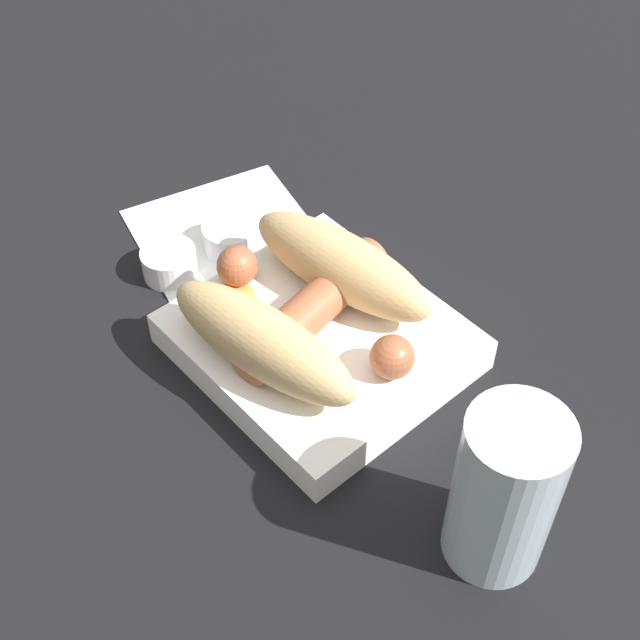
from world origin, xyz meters
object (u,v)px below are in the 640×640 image
bread_roll (302,300)px  drink_glass (505,492)px  condiment_cup_far (169,264)px  sausage (311,309)px  condiment_cup_near (230,239)px  food_tray (320,341)px

bread_roll → drink_glass: (0.22, -0.02, 0.01)m
condiment_cup_far → sausage: bearing=13.1°
condiment_cup_far → drink_glass: drink_glass is taller
sausage → condiment_cup_far: (-0.15, -0.03, -0.04)m
condiment_cup_far → bread_roll: bearing=11.3°
drink_glass → condiment_cup_near: bearing=172.1°
sausage → drink_glass: bearing=-6.5°
food_tray → drink_glass: bearing=-7.3°
condiment_cup_near → drink_glass: 0.36m
food_tray → bread_roll: (-0.01, -0.01, 0.04)m
condiment_cup_near → condiment_cup_far: size_ratio=1.00×
condiment_cup_far → drink_glass: bearing=1.6°
condiment_cup_near → food_tray: bearing=-8.7°
sausage → condiment_cup_near: (-0.14, 0.02, -0.04)m
food_tray → condiment_cup_near: (-0.15, 0.02, -0.00)m
sausage → condiment_cup_near: size_ratio=3.89×
food_tray → condiment_cup_far: (-0.16, -0.04, -0.00)m
bread_roll → condiment_cup_far: (-0.14, -0.03, -0.05)m
sausage → drink_glass: (0.21, -0.02, 0.02)m
condiment_cup_near → bread_roll: bearing=-12.7°
bread_roll → drink_glass: drink_glass is taller
food_tray → drink_glass: size_ratio=1.54×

